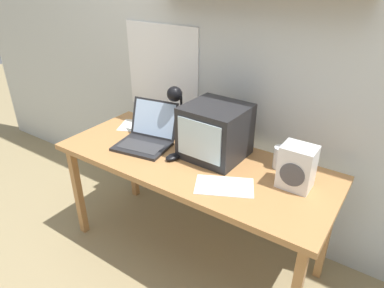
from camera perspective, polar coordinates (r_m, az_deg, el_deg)
The scene contains 11 objects.
ground_plane at distance 2.45m, azimuth 0.00°, elevation -17.33°, with size 12.00×12.00×0.00m, color #95835C.
back_wall at distance 2.19m, azimuth 7.38°, elevation 16.37°, with size 5.60×0.24×2.60m.
corner_desk at distance 2.04m, azimuth 0.00°, elevation -4.05°, with size 1.66×0.68×0.72m.
crt_monitor at distance 1.99m, azimuth 3.90°, elevation 2.10°, with size 0.35×0.35×0.31m.
laptop at distance 2.18m, azimuth -7.44°, elevation 1.66°, with size 0.37×0.38×0.25m.
desk_lamp at distance 2.16m, azimuth -2.56°, elevation 6.44°, with size 0.14×0.17×0.36m.
juice_glass at distance 1.96m, azimuth 14.46°, elevation -2.37°, with size 0.08×0.08×0.13m.
space_heater at distance 1.79m, azimuth 17.08°, elevation -3.70°, with size 0.17×0.14×0.23m.
computer_mouse at distance 2.00m, azimuth -3.13°, elevation -2.15°, with size 0.08×0.12×0.03m.
open_notebook at distance 1.78m, azimuth 5.40°, elevation -6.99°, with size 0.35×0.29×0.00m.
loose_paper_near_laptop at distance 2.46m, azimuth -9.25°, elevation 3.02°, with size 0.29×0.27×0.00m.
Camera 1 is at (0.98, -1.44, 1.73)m, focal length 32.00 mm.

